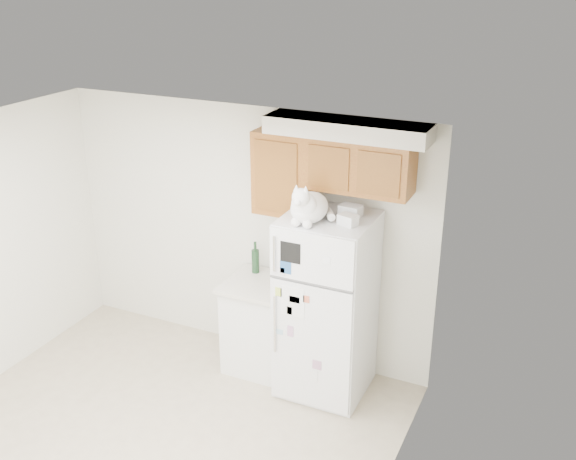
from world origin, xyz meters
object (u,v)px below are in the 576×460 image
Objects in this scene: cat at (308,207)px; refrigerator at (326,307)px; base_counter at (262,324)px; storage_box_back at (350,211)px; bottle_green at (255,257)px; storage_box_front at (348,220)px; bottle_amber at (274,263)px.

refrigerator is at bearing 55.80° from cat.
base_counter is at bearing 173.91° from refrigerator.
base_counter is 1.54m from storage_box_back.
refrigerator is at bearing -15.74° from bottle_green.
cat is (-0.12, -0.17, 0.99)m from refrigerator.
base_counter is at bearing -49.33° from bottle_green.
storage_box_back is 1.20× the size of storage_box_front.
base_counter is at bearing 156.89° from cat.
storage_box_back is at bearing 46.68° from cat.
cat reaches higher than bottle_amber.
storage_box_front reaches higher than base_counter.
refrigerator is 1.01m from cat.
cat is at bearing -23.11° from base_counter.
refrigerator is at bearing -137.62° from storage_box_back.
storage_box_back is 0.57× the size of bottle_green.
storage_box_back reaches higher than refrigerator.
bottle_amber is (-0.59, 0.17, 0.24)m from refrigerator.
storage_box_back reaches higher than base_counter.
storage_box_front is (0.32, 0.09, -0.10)m from cat.
storage_box_back is at bearing 121.19° from storage_box_front.
refrigerator reaches higher than bottle_green.
storage_box_back reaches higher than bottle_green.
storage_box_front is at bearing -70.46° from storage_box_back.
bottle_amber is (-0.80, 0.25, -0.66)m from storage_box_front.
storage_box_back is at bearing -3.97° from bottle_amber.
storage_box_back reaches higher than bottle_amber.
base_counter is 1.73× the size of cat.
base_counter is at bearing -171.66° from storage_box_back.
refrigerator is at bearing 176.06° from storage_box_front.
bottle_green is (-0.98, 0.12, -0.67)m from storage_box_back.
bottle_green is 0.93× the size of bottle_amber.
cat is 1.69× the size of bottle_green.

